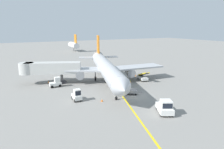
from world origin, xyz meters
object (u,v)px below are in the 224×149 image
(safety_cone_nose_left, at_px, (135,75))
(safety_cone_tail_area, at_px, (102,100))
(airliner, at_px, (105,67))
(safety_cone_nose_right, at_px, (48,82))
(baggage_tug_near_wing, at_px, (56,83))
(safety_cone_wingtip_right, at_px, (141,75))
(baggage_tug_by_cargo_door, at_px, (77,95))
(baggage_cart_loaded, at_px, (130,92))
(pushback_tug, at_px, (165,107))
(jet_bridge, at_px, (47,68))
(safety_cone_wingtip_left, at_px, (96,77))
(ground_crew_marshaller, at_px, (130,84))
(belt_loader_forward_hold, at_px, (143,77))

(safety_cone_nose_left, bearing_deg, safety_cone_tail_area, -141.22)
(airliner, distance_m, safety_cone_nose_right, 13.41)
(baggage_tug_near_wing, bearing_deg, safety_cone_nose_left, 0.15)
(baggage_tug_near_wing, height_order, safety_cone_wingtip_right, baggage_tug_near_wing)
(baggage_tug_by_cargo_door, xyz_separation_m, baggage_cart_loaded, (9.96, -1.45, -0.46))
(pushback_tug, relative_size, baggage_tug_by_cargo_door, 1.67)
(jet_bridge, relative_size, baggage_cart_loaded, 3.55)
(baggage_cart_loaded, height_order, safety_cone_tail_area, baggage_cart_loaded)
(baggage_cart_loaded, relative_size, safety_cone_nose_right, 8.24)
(safety_cone_wingtip_left, height_order, safety_cone_tail_area, same)
(jet_bridge, distance_m, safety_cone_tail_area, 17.10)
(baggage_cart_loaded, distance_m, ground_crew_marshaller, 3.57)
(belt_loader_forward_hold, distance_m, safety_cone_nose_left, 4.28)
(baggage_tug_near_wing, distance_m, safety_cone_tail_area, 13.31)
(baggage_cart_loaded, xyz_separation_m, safety_cone_nose_left, (9.09, 11.38, -0.25))
(jet_bridge, relative_size, ground_crew_marshaller, 7.58)
(airliner, relative_size, belt_loader_forward_hold, 6.70)
(airliner, relative_size, ground_crew_marshaller, 20.34)
(pushback_tug, distance_m, safety_cone_tail_area, 10.72)
(safety_cone_nose_left, bearing_deg, ground_crew_marshaller, -130.42)
(safety_cone_wingtip_left, bearing_deg, belt_loader_forward_hold, -37.31)
(safety_cone_nose_left, bearing_deg, safety_cone_wingtip_right, -10.94)
(safety_cone_wingtip_left, bearing_deg, safety_cone_tail_area, -109.92)
(safety_cone_wingtip_right, bearing_deg, airliner, -174.64)
(airliner, height_order, safety_cone_wingtip_left, airliner)
(baggage_cart_loaded, bearing_deg, safety_cone_wingtip_right, 46.18)
(pushback_tug, relative_size, safety_cone_nose_left, 9.25)
(pushback_tug, relative_size, baggage_tug_near_wing, 1.67)
(jet_bridge, relative_size, safety_cone_wingtip_left, 29.28)
(safety_cone_nose_left, distance_m, safety_cone_wingtip_left, 10.31)
(pushback_tug, height_order, safety_cone_nose_right, pushback_tug)
(baggage_tug_near_wing, xyz_separation_m, safety_cone_tail_area, (4.94, -12.34, -0.71))
(belt_loader_forward_hold, relative_size, safety_cone_wingtip_left, 11.72)
(safety_cone_wingtip_left, bearing_deg, ground_crew_marshaller, -76.10)
(baggage_tug_by_cargo_door, bearing_deg, safety_cone_wingtip_left, 54.36)
(pushback_tug, bearing_deg, safety_cone_wingtip_left, 91.44)
(airliner, relative_size, safety_cone_tail_area, 78.57)
(baggage_cart_loaded, relative_size, safety_cone_nose_left, 8.24)
(baggage_cart_loaded, height_order, safety_cone_nose_left, baggage_cart_loaded)
(safety_cone_nose_left, bearing_deg, airliner, -171.94)
(airliner, bearing_deg, belt_loader_forward_hold, -18.49)
(airliner, xyz_separation_m, baggage_cart_loaded, (0.22, -10.06, -2.95))
(baggage_tug_near_wing, relative_size, ground_crew_marshaller, 1.43)
(baggage_tug_by_cargo_door, xyz_separation_m, safety_cone_nose_right, (-2.19, 13.86, -0.71))
(baggage_tug_near_wing, distance_m, ground_crew_marshaller, 15.63)
(ground_crew_marshaller, bearing_deg, baggage_tug_by_cargo_door, -172.67)
(safety_cone_nose_left, bearing_deg, baggage_tug_near_wing, -179.85)
(baggage_tug_by_cargo_door, bearing_deg, airliner, 41.50)
(baggage_cart_loaded, bearing_deg, airliner, 91.28)
(airliner, height_order, baggage_tug_by_cargo_door, airliner)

